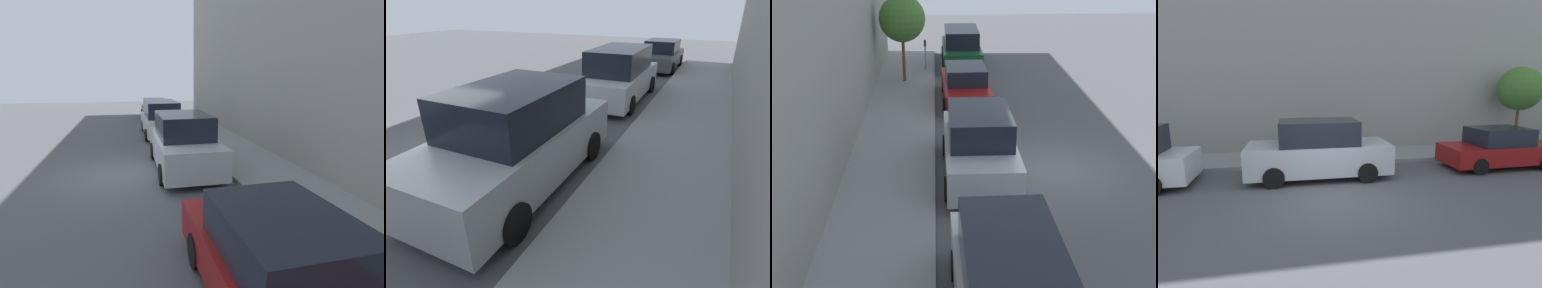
{
  "view_description": "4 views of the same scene",
  "coord_description": "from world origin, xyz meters",
  "views": [
    {
      "loc": [
        0.3,
        -9.93,
        3.27
      ],
      "look_at": [
        2.43,
        -0.25,
        1.0
      ],
      "focal_mm": 28.0,
      "sensor_mm": 36.0,
      "label": 1
    },
    {
      "loc": [
        5.54,
        -4.08,
        3.31
      ],
      "look_at": [
        3.44,
        0.38,
        1.0
      ],
      "focal_mm": 28.0,
      "sensor_mm": 36.0,
      "label": 2
    },
    {
      "loc": [
        3.4,
        14.33,
        6.8
      ],
      "look_at": [
        2.66,
        0.25,
        1.0
      ],
      "focal_mm": 50.0,
      "sensor_mm": 36.0,
      "label": 3
    },
    {
      "loc": [
        -7.83,
        1.07,
        3.15
      ],
      "look_at": [
        2.83,
        -0.98,
        1.0
      ],
      "focal_mm": 28.0,
      "sensor_mm": 36.0,
      "label": 4
    }
  ],
  "objects": [
    {
      "name": "sidewalk",
      "position": [
        4.82,
        0.0,
        0.07
      ],
      "size": [
        2.64,
        32.0,
        0.15
      ],
      "color": "gray",
      "rests_on": "ground_plane"
    },
    {
      "name": "parked_sedan_second",
      "position": [
        2.23,
        -6.77,
        0.73
      ],
      "size": [
        1.92,
        4.55,
        1.54
      ],
      "color": "maroon",
      "rests_on": "ground_plane"
    },
    {
      "name": "ground_plane",
      "position": [
        0.0,
        0.0,
        0.0
      ],
      "size": [
        60.0,
        60.0,
        0.0
      ],
      "primitive_type": "plane",
      "color": "#515154"
    },
    {
      "name": "street_tree",
      "position": [
        4.88,
        -9.65,
        2.96
      ],
      "size": [
        2.06,
        2.06,
        3.85
      ],
      "color": "brown",
      "rests_on": "sidewalk"
    },
    {
      "name": "parked_suv_third",
      "position": [
        2.22,
        0.22,
        0.93
      ],
      "size": [
        2.08,
        4.8,
        1.98
      ],
      "color": "#B7BABF",
      "rests_on": "ground_plane"
    }
  ]
}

